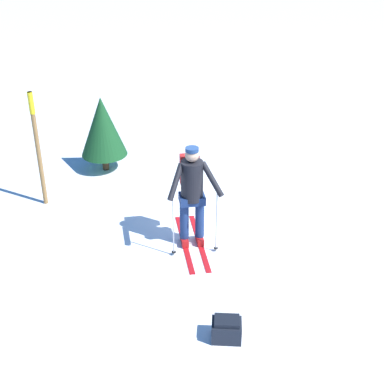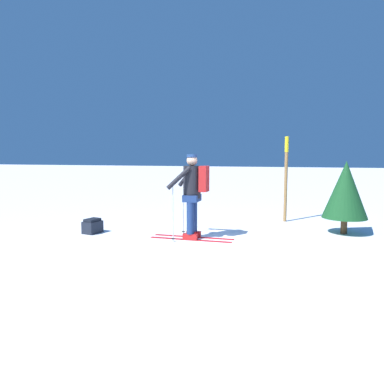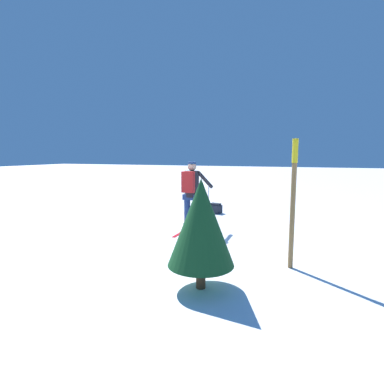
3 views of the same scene
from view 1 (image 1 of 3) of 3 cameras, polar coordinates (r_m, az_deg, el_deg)
ground_plane at (r=9.85m, az=3.29°, el=-2.61°), size 80.00×80.00×0.00m
skier at (r=8.58m, az=-0.02°, el=0.29°), size 0.91×1.75×1.76m
dropped_backpack at (r=7.24m, az=3.70°, el=-14.40°), size 0.45×0.38×0.33m
trail_marker at (r=10.09m, az=-16.21°, el=5.18°), size 0.10×0.10×2.21m
pine_tree at (r=11.33m, az=-9.53°, el=6.90°), size 0.97×0.97×1.62m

